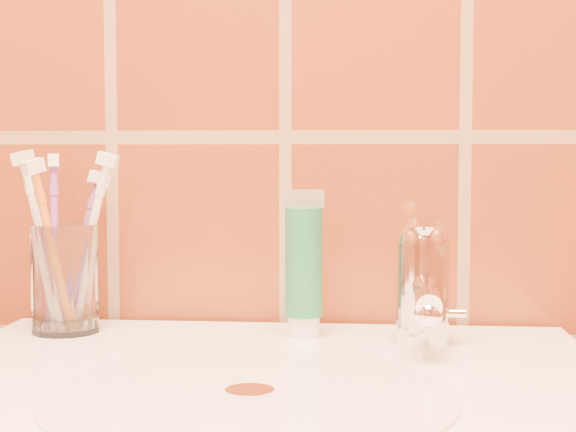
{
  "coord_description": "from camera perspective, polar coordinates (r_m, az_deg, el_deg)",
  "views": [
    {
      "loc": [
        0.08,
        0.29,
        1.03
      ],
      "look_at": [
        0.01,
        1.08,
        0.97
      ],
      "focal_mm": 55.0,
      "sensor_mm": 36.0,
      "label": 1
    }
  ],
  "objects": [
    {
      "name": "toothbrush_3",
      "position": [
        0.87,
        -14.96,
        -2.07
      ],
      "size": [
        0.09,
        0.11,
        0.19
      ],
      "primitive_type": null,
      "rotation": [
        0.25,
        0.0,
        -0.61
      ],
      "color": "orange",
      "rests_on": "glass_tumbler"
    },
    {
      "name": "toothbrush_2",
      "position": [
        0.9,
        -14.82,
        -1.71
      ],
      "size": [
        0.07,
        0.1,
        0.19
      ],
      "primitive_type": null,
      "rotation": [
        0.21,
        0.0,
        -2.79
      ],
      "color": "#934EA7",
      "rests_on": "glass_tumbler"
    },
    {
      "name": "glass_tumbler",
      "position": [
        0.89,
        -14.2,
        -3.93
      ],
      "size": [
        0.07,
        0.07,
        0.11
      ],
      "primitive_type": "cylinder",
      "rotation": [
        0.0,
        0.0,
        -0.08
      ],
      "color": "white",
      "rests_on": "pedestal_sink"
    },
    {
      "name": "faucet",
      "position": [
        0.81,
        8.73,
        -3.9
      ],
      "size": [
        0.05,
        0.11,
        0.12
      ],
      "color": "white",
      "rests_on": "pedestal_sink"
    },
    {
      "name": "toothbrush_0",
      "position": [
        0.89,
        -15.58,
        -1.7
      ],
      "size": [
        0.07,
        0.07,
        0.19
      ],
      "primitive_type": null,
      "rotation": [
        0.22,
        0.0,
        -1.67
      ],
      "color": "white",
      "rests_on": "glass_tumbler"
    },
    {
      "name": "toothbrush_4",
      "position": [
        0.91,
        -13.29,
        -2.19
      ],
      "size": [
        0.11,
        0.13,
        0.18
      ],
      "primitive_type": null,
      "rotation": [
        0.34,
        0.0,
        2.55
      ],
      "color": "#75418D",
      "rests_on": "glass_tumbler"
    },
    {
      "name": "toothpaste_tube",
      "position": [
        0.84,
        1.03,
        -3.4
      ],
      "size": [
        0.04,
        0.04,
        0.14
      ],
      "rotation": [
        0.0,
        0.0,
        -0.07
      ],
      "color": "white",
      "rests_on": "pedestal_sink"
    },
    {
      "name": "toothbrush_1",
      "position": [
        0.89,
        -12.77,
        -1.71
      ],
      "size": [
        0.07,
        0.07,
        0.18
      ],
      "primitive_type": null,
      "rotation": [
        0.25,
        0.0,
        1.51
      ],
      "color": "white",
      "rests_on": "glass_tumbler"
    }
  ]
}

